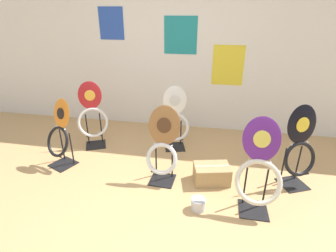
# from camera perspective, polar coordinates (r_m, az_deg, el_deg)

# --- Properties ---
(ground_plane) EXTENTS (14.00, 14.00, 0.00)m
(ground_plane) POSITION_cam_1_polar(r_m,az_deg,el_deg) (2.64, -6.40, -20.45)
(ground_plane) COLOR tan
(wall_back) EXTENTS (8.00, 0.07, 2.60)m
(wall_back) POSITION_cam_1_polar(r_m,az_deg,el_deg) (4.22, 2.31, 16.68)
(wall_back) COLOR silver
(wall_back) RESTS_ON ground_plane
(toilet_seat_display_white_plain) EXTENTS (0.43, 0.34, 0.90)m
(toilet_seat_display_white_plain) POSITION_cam_1_polar(r_m,az_deg,el_deg) (3.66, 1.52, 1.27)
(toilet_seat_display_white_plain) COLOR black
(toilet_seat_display_white_plain) RESTS_ON ground_plane
(toilet_seat_display_woodgrain) EXTENTS (0.38, 0.34, 0.88)m
(toilet_seat_display_woodgrain) POSITION_cam_1_polar(r_m,az_deg,el_deg) (2.95, -1.16, -4.67)
(toilet_seat_display_woodgrain) COLOR black
(toilet_seat_display_woodgrain) RESTS_ON ground_plane
(toilet_seat_display_orange_sun) EXTENTS (0.43, 0.39, 0.86)m
(toilet_seat_display_orange_sun) POSITION_cam_1_polar(r_m,az_deg,el_deg) (3.52, -22.53, -1.87)
(toilet_seat_display_orange_sun) COLOR black
(toilet_seat_display_orange_sun) RESTS_ON ground_plane
(toilet_seat_display_purple_note) EXTENTS (0.44, 0.37, 0.94)m
(toilet_seat_display_purple_note) POSITION_cam_1_polar(r_m,az_deg,el_deg) (2.65, 19.17, -9.36)
(toilet_seat_display_purple_note) COLOR black
(toilet_seat_display_purple_note) RESTS_ON ground_plane
(toilet_seat_display_jazz_black) EXTENTS (0.42, 0.37, 0.95)m
(toilet_seat_display_jazz_black) POSITION_cam_1_polar(r_m,az_deg,el_deg) (3.19, 26.73, -4.60)
(toilet_seat_display_jazz_black) COLOR black
(toilet_seat_display_jazz_black) RESTS_ON ground_plane
(toilet_seat_display_crimson_swirl) EXTENTS (0.45, 0.37, 0.95)m
(toilet_seat_display_crimson_swirl) POSITION_cam_1_polar(r_m,az_deg,el_deg) (3.86, -16.10, 1.64)
(toilet_seat_display_crimson_swirl) COLOR black
(toilet_seat_display_crimson_swirl) RESTS_ON ground_plane
(paint_can) EXTENTS (0.15, 0.15, 0.13)m
(paint_can) POSITION_cam_1_polar(r_m,az_deg,el_deg) (2.74, 6.58, -16.43)
(paint_can) COLOR silver
(paint_can) RESTS_ON ground_plane
(storage_box) EXTENTS (0.45, 0.35, 0.21)m
(storage_box) POSITION_cam_1_polar(r_m,az_deg,el_deg) (3.12, 9.48, -10.21)
(storage_box) COLOR tan
(storage_box) RESTS_ON ground_plane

